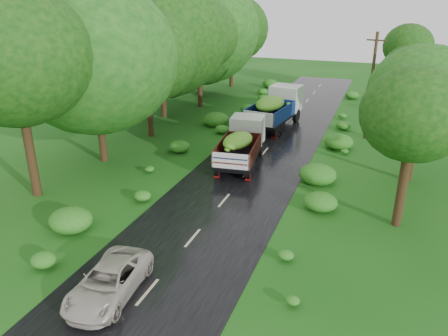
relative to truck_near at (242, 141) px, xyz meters
The scene contains 10 objects.
ground 13.59m from the truck_near, 86.48° to the right, with size 120.00×120.00×0.00m, color #104C10.
road 8.65m from the truck_near, 84.42° to the right, with size 6.50×80.00×0.02m, color black.
road_lines 7.67m from the truck_near, 83.68° to the right, with size 0.12×69.60×0.00m.
truck_near is the anchor object (origin of this frame).
truck_far 8.74m from the truck_near, 89.68° to the left, with size 3.28×7.19×2.92m.
car 14.11m from the truck_near, 91.43° to the right, with size 1.89×4.09×1.14m, color beige.
utility_pole 10.82m from the truck_near, 48.38° to the left, with size 1.32×0.39×7.63m.
trees_left 13.31m from the truck_near, 138.11° to the left, with size 6.71×34.82×9.06m.
trees_right 11.73m from the truck_near, 31.19° to the left, with size 3.83×30.20×6.69m.
shrubs 1.47m from the truck_near, 31.51° to the left, with size 11.90×44.00×0.70m.
Camera 1 is at (7.14, -11.21, 10.16)m, focal length 35.00 mm.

